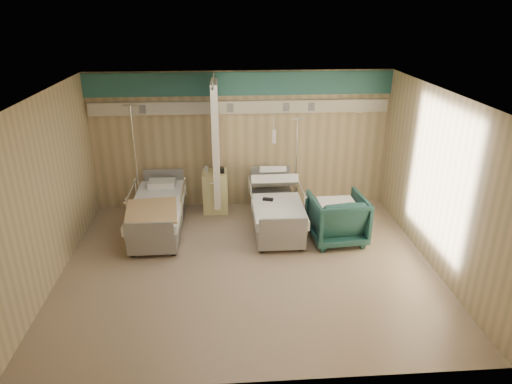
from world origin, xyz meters
TOP-DOWN VIEW (x-y plane):
  - ground at (0.00, 0.00)m, footprint 6.00×5.00m
  - room_walls at (-0.03, 0.25)m, footprint 6.04×5.04m
  - bed_right at (0.60, 1.30)m, footprint 1.00×2.16m
  - bed_left at (-1.60, 1.30)m, footprint 1.00×2.16m
  - bedside_cabinet at (-0.55, 2.20)m, footprint 0.50×0.48m
  - visitor_armchair at (1.64, 0.76)m, footprint 1.01×1.04m
  - waffle_blanket at (1.61, 0.74)m, footprint 0.64×0.57m
  - iv_stand_right at (1.10, 2.21)m, footprint 0.34×0.34m
  - iv_stand_left at (-2.08, 2.15)m, footprint 0.40×0.40m
  - call_remote at (0.44, 1.20)m, footprint 0.21×0.13m
  - tan_blanket at (-1.64, 0.84)m, footprint 0.98×1.18m
  - toiletry_bag at (-0.46, 2.14)m, footprint 0.22×0.15m
  - white_cup at (-0.71, 2.22)m, footprint 0.11×0.11m

SIDE VIEW (x-z plane):
  - ground at x=0.00m, z-range 0.00..0.00m
  - bed_right at x=0.60m, z-range 0.00..0.63m
  - bed_left at x=-1.60m, z-range 0.00..0.63m
  - iv_stand_right at x=1.10m, z-range -0.57..1.35m
  - bedside_cabinet at x=-0.55m, z-range 0.00..0.85m
  - visitor_armchair at x=1.64m, z-range 0.00..0.87m
  - iv_stand_left at x=-2.08m, z-range -0.66..1.58m
  - tan_blanket at x=-1.64m, z-range 0.63..0.67m
  - call_remote at x=0.44m, z-range 0.63..0.67m
  - toiletry_bag at x=-0.46m, z-range 0.85..0.96m
  - white_cup at x=-0.71m, z-range 0.85..0.97m
  - waffle_blanket at x=1.61m, z-range 0.87..0.95m
  - room_walls at x=-0.03m, z-range 0.45..3.27m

